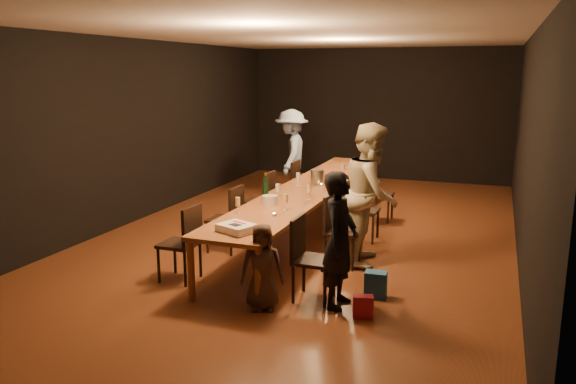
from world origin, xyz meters
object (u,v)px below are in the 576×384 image
(chair_right_0, at_px, (314,259))
(chair_left_1, at_px, (224,219))
(chair_right_2, at_px, (364,210))
(plate_stack, at_px, (270,200))
(man_blue, at_px, (291,154))
(birthday_cake, at_px, (237,228))
(chair_left_0, at_px, (179,243))
(chair_right_3, at_px, (380,193))
(table, at_px, (310,190))
(chair_right_1, at_px, (343,231))
(woman_tan, at_px, (371,194))
(ice_bucket, at_px, (317,177))
(chair_left_2, at_px, (259,200))
(child, at_px, (262,267))
(chair_left_3, at_px, (286,186))
(champagne_bottle, at_px, (265,185))
(woman_birthday, at_px, (340,240))

(chair_right_0, distance_m, chair_left_1, 2.08)
(chair_right_2, height_order, plate_stack, chair_right_2)
(man_blue, height_order, birthday_cake, man_blue)
(chair_left_1, xyz_separation_m, plate_stack, (0.72, -0.09, 0.34))
(chair_left_0, bearing_deg, chair_right_3, -25.28)
(table, distance_m, birthday_cake, 2.61)
(chair_right_1, height_order, chair_left_1, same)
(woman_tan, height_order, ice_bucket, woman_tan)
(chair_left_2, bearing_deg, chair_right_3, -54.78)
(chair_right_0, distance_m, child, 0.61)
(table, height_order, man_blue, man_blue)
(man_blue, bearing_deg, chair_left_1, -7.88)
(chair_right_0, xyz_separation_m, chair_left_3, (-1.70, 3.60, 0.00))
(table, xyz_separation_m, birthday_cake, (0.02, -2.61, 0.09))
(chair_right_0, relative_size, child, 1.00)
(chair_left_3, xyz_separation_m, child, (1.26, -4.03, 0.00))
(child, bearing_deg, chair_left_2, 93.21)
(chair_right_3, relative_size, champagne_bottle, 2.62)
(man_blue, bearing_deg, champagne_bottle, 1.23)
(plate_stack, xyz_separation_m, ice_bucket, (0.17, 1.53, 0.05))
(chair_right_3, xyz_separation_m, chair_left_3, (-1.70, 0.00, 0.00))
(chair_right_2, bearing_deg, woman_tan, 17.90)
(chair_right_0, height_order, ice_bucket, ice_bucket)
(chair_left_1, relative_size, chair_left_3, 1.00)
(chair_right_3, xyz_separation_m, woman_birthday, (0.30, -3.67, 0.27))
(table, xyz_separation_m, chair_left_1, (-0.85, -1.20, -0.24))
(chair_left_3, height_order, champagne_bottle, champagne_bottle)
(ice_bucket, bearing_deg, chair_right_2, -16.99)
(chair_right_1, relative_size, chair_left_0, 1.00)
(chair_left_0, xyz_separation_m, man_blue, (-0.30, 4.72, 0.41))
(plate_stack, relative_size, ice_bucket, 0.94)
(chair_left_2, relative_size, woman_tan, 0.51)
(chair_right_0, relative_size, chair_right_3, 1.00)
(chair_left_2, xyz_separation_m, woman_tan, (2.00, -0.93, 0.46))
(chair_right_0, bearing_deg, plate_stack, -138.73)
(champagne_bottle, bearing_deg, woman_tan, 0.13)
(chair_left_2, xyz_separation_m, plate_stack, (0.72, -1.29, 0.34))
(chair_left_1, relative_size, ice_bucket, 4.11)
(table, height_order, child, child)
(chair_left_0, distance_m, ice_bucket, 2.82)
(woman_birthday, relative_size, ice_bucket, 6.50)
(man_blue, xyz_separation_m, plate_stack, (1.02, -3.61, -0.07))
(chair_right_0, bearing_deg, woman_tan, 168.48)
(chair_right_3, height_order, child, child)
(chair_right_0, xyz_separation_m, woman_birthday, (0.30, -0.07, 0.27))
(man_blue, distance_m, plate_stack, 3.75)
(chair_right_1, height_order, child, child)
(woman_tan, xyz_separation_m, birthday_cake, (-1.13, -1.68, -0.13))
(chair_right_3, height_order, chair_left_3, same)
(chair_right_2, height_order, chair_left_0, same)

